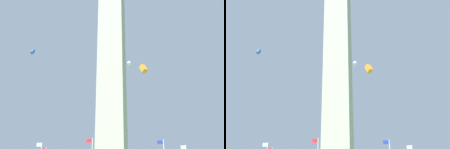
# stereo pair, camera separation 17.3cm
# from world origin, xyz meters

# --- Properties ---
(obelisk_monument) EXTENTS (6.51, 6.51, 59.16)m
(obelisk_monument) POSITION_xyz_m (0.00, 0.00, 29.58)
(obelisk_monument) COLOR #A8A399
(obelisk_monument) RESTS_ON ground
(kite_orange_box) EXTENTS (1.16, 1.17, 2.27)m
(kite_orange_box) POSITION_xyz_m (-9.63, 26.67, 15.07)
(kite_orange_box) COLOR orange
(kite_white_delta) EXTENTS (1.25, 1.30, 1.71)m
(kite_white_delta) POSITION_xyz_m (-5.36, 8.78, 24.32)
(kite_white_delta) COLOR white
(kite_blue_box) EXTENTS (0.63, 1.07, 2.26)m
(kite_blue_box) POSITION_xyz_m (15.34, 13.20, 27.06)
(kite_blue_box) COLOR blue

